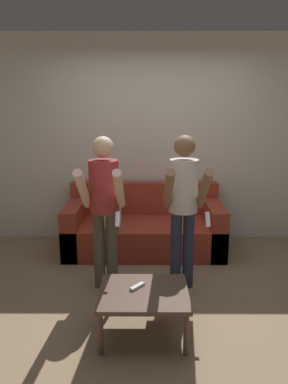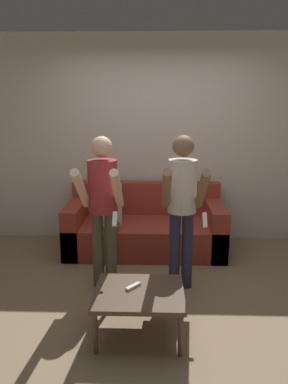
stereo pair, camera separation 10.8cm
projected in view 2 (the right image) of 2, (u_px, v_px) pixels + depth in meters
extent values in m
plane|color=#937A5B|center=(157.00, 297.00, 3.63)|extent=(14.00, 14.00, 0.00)
cube|color=silver|center=(157.00, 140.00, 4.96)|extent=(6.40, 0.06, 2.70)
cube|color=#9E3828|center=(145.00, 236.00, 4.74)|extent=(1.95, 0.89, 0.38)
cube|color=#9E3828|center=(146.00, 198.00, 5.00)|extent=(1.95, 0.16, 0.43)
cube|color=#9E3828|center=(76.00, 227.00, 4.74)|extent=(0.20, 0.89, 0.62)
cube|color=#9E3828|center=(215.00, 228.00, 4.68)|extent=(0.20, 0.89, 0.62)
cylinder|color=brown|center=(98.00, 249.00, 3.78)|extent=(0.11, 0.11, 0.80)
cylinder|color=brown|center=(111.00, 249.00, 3.78)|extent=(0.11, 0.11, 0.80)
cylinder|color=#9E2D33|center=(103.00, 186.00, 3.63)|extent=(0.29, 0.29, 0.51)
sphere|color=beige|center=(102.00, 147.00, 3.54)|extent=(0.20, 0.20, 0.20)
cylinder|color=beige|center=(81.00, 189.00, 3.39)|extent=(0.08, 0.53, 0.46)
cylinder|color=beige|center=(117.00, 190.00, 3.38)|extent=(0.08, 0.53, 0.46)
cube|color=white|center=(115.00, 219.00, 3.20)|extent=(0.04, 0.10, 0.12)
cylinder|color=#282D47|center=(175.00, 250.00, 3.76)|extent=(0.11, 0.11, 0.80)
cylinder|color=#282D47|center=(187.00, 250.00, 3.75)|extent=(0.11, 0.11, 0.80)
cylinder|color=silver|center=(182.00, 186.00, 3.60)|extent=(0.28, 0.28, 0.51)
sphere|color=brown|center=(183.00, 146.00, 3.51)|extent=(0.21, 0.21, 0.21)
cylinder|color=brown|center=(166.00, 190.00, 3.36)|extent=(0.08, 0.54, 0.47)
cylinder|color=brown|center=(202.00, 190.00, 3.35)|extent=(0.08, 0.54, 0.47)
cube|color=white|center=(205.00, 220.00, 3.16)|extent=(0.04, 0.10, 0.12)
cylinder|color=brown|center=(103.00, 248.00, 4.34)|extent=(0.11, 0.11, 0.38)
cylinder|color=brown|center=(114.00, 249.00, 4.34)|extent=(0.11, 0.11, 0.38)
cylinder|color=brown|center=(104.00, 226.00, 4.44)|extent=(0.11, 0.32, 0.11)
cylinder|color=brown|center=(115.00, 226.00, 4.44)|extent=(0.11, 0.32, 0.11)
cylinder|color=silver|center=(111.00, 205.00, 4.54)|extent=(0.27, 0.27, 0.50)
sphere|color=beige|center=(110.00, 175.00, 4.46)|extent=(0.20, 0.20, 0.20)
cube|color=brown|center=(139.00, 293.00, 2.99)|extent=(0.72, 0.61, 0.04)
cylinder|color=brown|center=(95.00, 333.00, 2.79)|extent=(0.04, 0.04, 0.34)
cylinder|color=brown|center=(181.00, 335.00, 2.77)|extent=(0.04, 0.04, 0.34)
cylinder|color=brown|center=(105.00, 297.00, 3.30)|extent=(0.04, 0.04, 0.34)
cylinder|color=brown|center=(177.00, 298.00, 3.28)|extent=(0.04, 0.04, 0.34)
cube|color=white|center=(133.00, 286.00, 3.04)|extent=(0.12, 0.14, 0.02)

